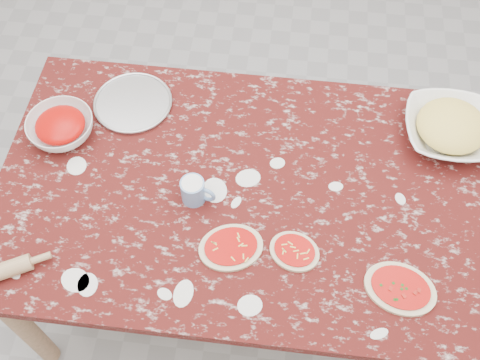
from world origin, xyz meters
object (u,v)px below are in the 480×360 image
pizza_tray (133,103)px  flour_mug (194,191)px  sauce_bowl (61,128)px  worktable (240,201)px  cheese_bowl (449,130)px

pizza_tray → flour_mug: 0.46m
sauce_bowl → flour_mug: (0.49, -0.20, 0.01)m
worktable → flour_mug: size_ratio=13.94×
flour_mug → pizza_tray: bearing=128.1°
flour_mug → worktable: bearing=21.4°
sauce_bowl → cheese_bowl: (1.32, 0.15, 0.00)m
worktable → sauce_bowl: size_ratio=7.05×
worktable → pizza_tray: 0.53m
sauce_bowl → worktable: bearing=-13.1°
flour_mug → sauce_bowl: bearing=157.7°
pizza_tray → sauce_bowl: bearing=-142.9°
sauce_bowl → cheese_bowl: bearing=6.3°
pizza_tray → sauce_bowl: size_ratio=1.21×
sauce_bowl → flour_mug: flour_mug is taller
worktable → cheese_bowl: cheese_bowl is taller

